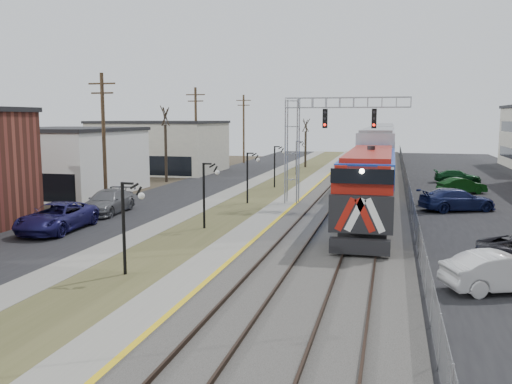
% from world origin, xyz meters
% --- Properties ---
extents(ground, '(160.00, 160.00, 0.00)m').
position_xyz_m(ground, '(0.00, 0.00, 0.00)').
color(ground, '#473D2D').
rests_on(ground, ground).
extents(street_west, '(7.00, 120.00, 0.04)m').
position_xyz_m(street_west, '(-11.50, 35.00, 0.02)').
color(street_west, black).
rests_on(street_west, ground).
extents(sidewalk, '(2.00, 120.00, 0.08)m').
position_xyz_m(sidewalk, '(-7.00, 35.00, 0.04)').
color(sidewalk, gray).
rests_on(sidewalk, ground).
extents(grass_median, '(4.00, 120.00, 0.06)m').
position_xyz_m(grass_median, '(-4.00, 35.00, 0.03)').
color(grass_median, '#4A4C28').
rests_on(grass_median, ground).
extents(platform, '(2.00, 120.00, 0.24)m').
position_xyz_m(platform, '(-1.00, 35.00, 0.12)').
color(platform, gray).
rests_on(platform, ground).
extents(ballast_bed, '(8.00, 120.00, 0.20)m').
position_xyz_m(ballast_bed, '(4.00, 35.00, 0.10)').
color(ballast_bed, '#595651').
rests_on(ballast_bed, ground).
extents(parking_lot, '(16.00, 120.00, 0.04)m').
position_xyz_m(parking_lot, '(16.00, 35.00, 0.02)').
color(parking_lot, black).
rests_on(parking_lot, ground).
extents(platform_edge, '(0.24, 120.00, 0.01)m').
position_xyz_m(platform_edge, '(-0.12, 35.00, 0.24)').
color(platform_edge, gold).
rests_on(platform_edge, platform).
extents(track_near, '(1.58, 120.00, 0.15)m').
position_xyz_m(track_near, '(2.00, 35.00, 0.28)').
color(track_near, '#2D2119').
rests_on(track_near, ballast_bed).
extents(track_far, '(1.58, 120.00, 0.15)m').
position_xyz_m(track_far, '(5.50, 35.00, 0.28)').
color(track_far, '#2D2119').
rests_on(track_far, ballast_bed).
extents(train, '(3.00, 85.85, 5.33)m').
position_xyz_m(train, '(5.50, 57.22, 2.92)').
color(train, '#163DB5').
rests_on(train, ground).
extents(signal_gantry, '(9.00, 1.07, 8.15)m').
position_xyz_m(signal_gantry, '(1.22, 27.99, 5.59)').
color(signal_gantry, gray).
rests_on(signal_gantry, ground).
extents(lampposts, '(0.14, 62.14, 4.00)m').
position_xyz_m(lampposts, '(-4.00, 18.29, 2.00)').
color(lampposts, black).
rests_on(lampposts, ground).
extents(utility_poles, '(0.28, 80.28, 10.00)m').
position_xyz_m(utility_poles, '(-14.50, 25.00, 5.00)').
color(utility_poles, '#4C3823').
rests_on(utility_poles, ground).
extents(fence, '(0.04, 120.00, 1.60)m').
position_xyz_m(fence, '(8.20, 35.00, 0.80)').
color(fence, gray).
rests_on(fence, ground).
extents(buildings_west, '(14.00, 67.00, 7.00)m').
position_xyz_m(buildings_west, '(-21.00, 24.21, 3.01)').
color(buildings_west, beige).
rests_on(buildings_west, ground).
extents(bare_trees, '(12.30, 42.30, 5.95)m').
position_xyz_m(bare_trees, '(-12.66, 38.91, 2.70)').
color(bare_trees, '#382D23').
rests_on(bare_trees, ground).
extents(car_lot_b, '(4.86, 3.19, 1.51)m').
position_xyz_m(car_lot_b, '(11.11, 9.52, 0.76)').
color(car_lot_b, silver).
rests_on(car_lot_b, ground).
extents(car_lot_d, '(5.87, 4.25, 1.58)m').
position_xyz_m(car_lot_d, '(11.45, 28.43, 0.79)').
color(car_lot_d, navy).
rests_on(car_lot_d, ground).
extents(car_lot_e, '(4.70, 2.68, 1.51)m').
position_xyz_m(car_lot_e, '(11.27, 29.97, 0.75)').
color(car_lot_e, slate).
rests_on(car_lot_e, ground).
extents(car_lot_f, '(4.41, 3.01, 1.38)m').
position_xyz_m(car_lot_f, '(12.88, 37.96, 0.69)').
color(car_lot_f, '#0B380F').
rests_on(car_lot_f, ground).
extents(car_street_a, '(3.08, 6.08, 1.65)m').
position_xyz_m(car_street_a, '(-12.15, 15.20, 0.82)').
color(car_street_a, '#1A1752').
rests_on(car_street_a, ground).
extents(car_street_b, '(2.64, 5.72, 1.62)m').
position_xyz_m(car_street_b, '(-12.29, 21.34, 0.81)').
color(car_street_b, slate).
rests_on(car_street_b, ground).
extents(car_lot_g, '(4.64, 1.99, 1.33)m').
position_xyz_m(car_lot_g, '(13.40, 46.22, 0.67)').
color(car_lot_g, '#0B3917').
rests_on(car_lot_g, ground).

